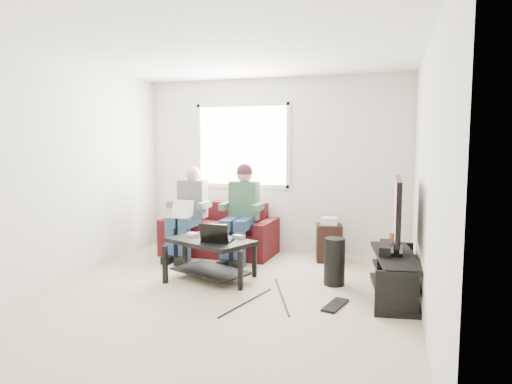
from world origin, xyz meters
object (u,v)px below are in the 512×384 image
subwoofer (334,262)px  end_table (329,241)px  tv_stand (396,278)px  coffee_table (211,250)px  tv (398,211)px  sofa (221,235)px

subwoofer → end_table: (-0.20, 1.08, 0.00)m
tv_stand → end_table: end_table is taller
coffee_table → end_table: bearing=46.4°
end_table → tv_stand: bearing=-55.6°
tv → end_table: 1.61m
tv → subwoofer: size_ratio=2.01×
sofa → end_table: size_ratio=2.67×
coffee_table → tv: bearing=3.2°
sofa → subwoofer: sofa is taller
tv → end_table: (-0.88, 1.19, -0.63)m
tv_stand → subwoofer: bearing=162.9°
coffee_table → end_table: size_ratio=1.88×
sofa → tv: bearing=-25.1°
coffee_table → subwoofer: 1.46m
subwoofer → end_table: 1.10m
end_table → subwoofer: bearing=-79.4°
coffee_table → subwoofer: (1.44, 0.23, -0.09)m
sofa → end_table: 1.60m
sofa → tv_stand: 2.78m
sofa → tv_stand: (2.48, -1.26, -0.09)m
tv_stand → end_table: size_ratio=2.28×
tv → coffee_table: bearing=-176.8°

